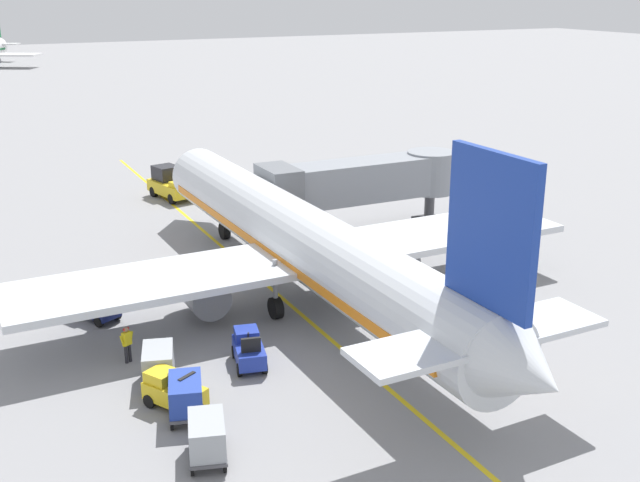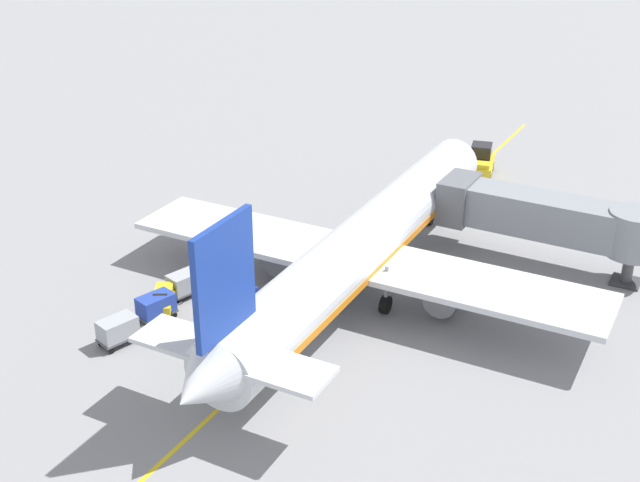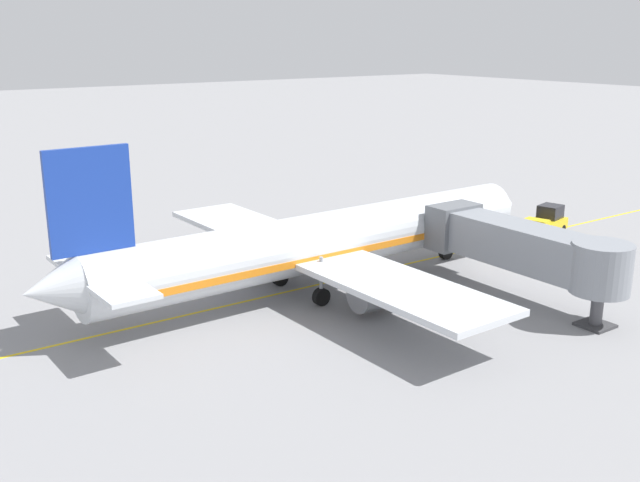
{
  "view_description": "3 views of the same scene",
  "coord_description": "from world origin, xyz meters",
  "px_view_note": "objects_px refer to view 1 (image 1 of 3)",
  "views": [
    {
      "loc": [
        -15.23,
        -33.42,
        15.88
      ],
      "look_at": [
        3.06,
        3.54,
        2.26
      ],
      "focal_mm": 43.85,
      "sensor_mm": 36.0,
      "label": 1
    },
    {
      "loc": [
        20.35,
        -39.21,
        25.04
      ],
      "look_at": [
        -1.98,
        1.22,
        2.9
      ],
      "focal_mm": 46.22,
      "sensor_mm": 36.0,
      "label": 2
    },
    {
      "loc": [
        37.92,
        -24.88,
        16.04
      ],
      "look_at": [
        -0.87,
        2.59,
        2.69
      ],
      "focal_mm": 41.29,
      "sensor_mm": 36.0,
      "label": 3
    }
  ],
  "objects_px": {
    "pushback_tractor": "(172,184)",
    "baggage_tug_spare": "(173,391)",
    "baggage_cart_second_in_train": "(186,395)",
    "ground_crew_wing_walker": "(127,342)",
    "parked_airliner": "(302,241)",
    "baggage_tug_trailing": "(249,349)",
    "baggage_cart_third_in_train": "(207,436)",
    "baggage_cart_front": "(158,363)",
    "baggage_tug_lead": "(94,305)",
    "jet_bridge": "(362,181)"
  },
  "relations": [
    {
      "from": "pushback_tractor",
      "to": "baggage_tug_spare",
      "type": "xyz_separation_m",
      "value": [
        -8.91,
        -30.96,
        -0.39
      ]
    },
    {
      "from": "baggage_cart_second_in_train",
      "to": "ground_crew_wing_walker",
      "type": "relative_size",
      "value": 1.76
    },
    {
      "from": "pushback_tractor",
      "to": "baggage_cart_second_in_train",
      "type": "height_order",
      "value": "pushback_tractor"
    },
    {
      "from": "parked_airliner",
      "to": "pushback_tractor",
      "type": "height_order",
      "value": "parked_airliner"
    },
    {
      "from": "baggage_tug_trailing",
      "to": "baggage_tug_spare",
      "type": "xyz_separation_m",
      "value": [
        -3.99,
        -2.11,
        0.0
      ]
    },
    {
      "from": "baggage_tug_trailing",
      "to": "baggage_cart_third_in_train",
      "type": "bearing_deg",
      "value": -122.77
    },
    {
      "from": "baggage_tug_trailing",
      "to": "baggage_tug_spare",
      "type": "bearing_deg",
      "value": -152.12
    },
    {
      "from": "baggage_tug_spare",
      "to": "baggage_cart_front",
      "type": "xyz_separation_m",
      "value": [
        -0.0,
        2.16,
        0.24
      ]
    },
    {
      "from": "parked_airliner",
      "to": "baggage_cart_front",
      "type": "distance_m",
      "value": 11.16
    },
    {
      "from": "baggage_tug_lead",
      "to": "baggage_cart_front",
      "type": "bearing_deg",
      "value": -82.2
    },
    {
      "from": "baggage_tug_spare",
      "to": "ground_crew_wing_walker",
      "type": "xyz_separation_m",
      "value": [
        -0.71,
        4.66,
        0.24
      ]
    },
    {
      "from": "jet_bridge",
      "to": "baggage_tug_spare",
      "type": "distance_m",
      "value": 24.92
    },
    {
      "from": "baggage_cart_third_in_train",
      "to": "baggage_cart_second_in_train",
      "type": "bearing_deg",
      "value": 86.56
    },
    {
      "from": "pushback_tractor",
      "to": "ground_crew_wing_walker",
      "type": "distance_m",
      "value": 28.01
    },
    {
      "from": "baggage_cart_third_in_train",
      "to": "ground_crew_wing_walker",
      "type": "relative_size",
      "value": 1.76
    },
    {
      "from": "pushback_tractor",
      "to": "baggage_tug_spare",
      "type": "distance_m",
      "value": 32.22
    },
    {
      "from": "baggage_tug_spare",
      "to": "baggage_cart_front",
      "type": "height_order",
      "value": "baggage_tug_spare"
    },
    {
      "from": "pushback_tractor",
      "to": "baggage_tug_trailing",
      "type": "distance_m",
      "value": 29.27
    },
    {
      "from": "baggage_tug_spare",
      "to": "ground_crew_wing_walker",
      "type": "height_order",
      "value": "ground_crew_wing_walker"
    },
    {
      "from": "baggage_tug_lead",
      "to": "baggage_tug_trailing",
      "type": "xyz_separation_m",
      "value": [
        5.08,
        -8.0,
        0.0
      ]
    },
    {
      "from": "jet_bridge",
      "to": "baggage_tug_lead",
      "type": "xyz_separation_m",
      "value": [
        -19.06,
        -6.94,
        -2.74
      ]
    },
    {
      "from": "pushback_tractor",
      "to": "baggage_cart_second_in_train",
      "type": "relative_size",
      "value": 1.61
    },
    {
      "from": "ground_crew_wing_walker",
      "to": "parked_airliner",
      "type": "bearing_deg",
      "value": 18.21
    },
    {
      "from": "parked_airliner",
      "to": "jet_bridge",
      "type": "distance_m",
      "value": 12.59
    },
    {
      "from": "parked_airliner",
      "to": "jet_bridge",
      "type": "bearing_deg",
      "value": 46.37
    },
    {
      "from": "baggage_tug_spare",
      "to": "baggage_cart_front",
      "type": "distance_m",
      "value": 2.17
    },
    {
      "from": "parked_airliner",
      "to": "jet_bridge",
      "type": "relative_size",
      "value": 2.63
    },
    {
      "from": "jet_bridge",
      "to": "baggage_tug_spare",
      "type": "height_order",
      "value": "jet_bridge"
    },
    {
      "from": "jet_bridge",
      "to": "baggage_cart_third_in_train",
      "type": "xyz_separation_m",
      "value": [
        -17.92,
        -21.07,
        -2.51
      ]
    },
    {
      "from": "jet_bridge",
      "to": "baggage_tug_trailing",
      "type": "bearing_deg",
      "value": -133.09
    },
    {
      "from": "jet_bridge",
      "to": "baggage_tug_trailing",
      "type": "height_order",
      "value": "jet_bridge"
    },
    {
      "from": "pushback_tractor",
      "to": "ground_crew_wing_walker",
      "type": "xyz_separation_m",
      "value": [
        -9.62,
        -26.3,
        -0.15
      ]
    },
    {
      "from": "parked_airliner",
      "to": "baggage_tug_lead",
      "type": "xyz_separation_m",
      "value": [
        -10.37,
        2.17,
        -2.47
      ]
    },
    {
      "from": "parked_airliner",
      "to": "baggage_tug_trailing",
      "type": "relative_size",
      "value": 13.76
    },
    {
      "from": "baggage_tug_spare",
      "to": "baggage_cart_second_in_train",
      "type": "distance_m",
      "value": 0.99
    },
    {
      "from": "jet_bridge",
      "to": "baggage_cart_second_in_train",
      "type": "height_order",
      "value": "jet_bridge"
    },
    {
      "from": "baggage_tug_trailing",
      "to": "baggage_cart_third_in_train",
      "type": "distance_m",
      "value": 7.29
    },
    {
      "from": "parked_airliner",
      "to": "pushback_tractor",
      "type": "xyz_separation_m",
      "value": [
        -0.37,
        23.01,
        -2.09
      ]
    },
    {
      "from": "pushback_tractor",
      "to": "baggage_tug_spare",
      "type": "relative_size",
      "value": 1.73
    },
    {
      "from": "ground_crew_wing_walker",
      "to": "baggage_tug_spare",
      "type": "bearing_deg",
      "value": -81.32
    },
    {
      "from": "baggage_tug_spare",
      "to": "baggage_cart_front",
      "type": "relative_size",
      "value": 0.93
    },
    {
      "from": "jet_bridge",
      "to": "baggage_tug_spare",
      "type": "bearing_deg",
      "value": -136.49
    },
    {
      "from": "baggage_cart_front",
      "to": "baggage_cart_second_in_train",
      "type": "xyz_separation_m",
      "value": [
        0.23,
        -3.09,
        0.0
      ]
    },
    {
      "from": "baggage_tug_trailing",
      "to": "baggage_cart_third_in_train",
      "type": "xyz_separation_m",
      "value": [
        -3.94,
        -6.13,
        0.24
      ]
    },
    {
      "from": "jet_bridge",
      "to": "ground_crew_wing_walker",
      "type": "distance_m",
      "value": 22.56
    },
    {
      "from": "baggage_tug_lead",
      "to": "baggage_cart_front",
      "type": "xyz_separation_m",
      "value": [
        1.09,
        -7.96,
        0.24
      ]
    },
    {
      "from": "baggage_tug_lead",
      "to": "baggage_cart_second_in_train",
      "type": "distance_m",
      "value": 11.12
    },
    {
      "from": "baggage_tug_spare",
      "to": "baggage_cart_third_in_train",
      "type": "height_order",
      "value": "baggage_tug_spare"
    },
    {
      "from": "parked_airliner",
      "to": "baggage_cart_front",
      "type": "xyz_separation_m",
      "value": [
        -9.28,
        -5.79,
        -2.24
      ]
    },
    {
      "from": "baggage_tug_spare",
      "to": "baggage_cart_third_in_train",
      "type": "bearing_deg",
      "value": -89.4
    }
  ]
}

